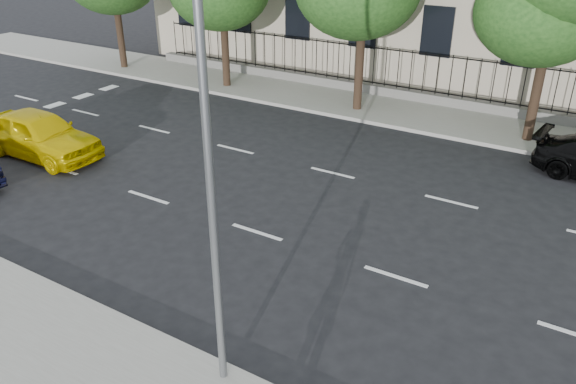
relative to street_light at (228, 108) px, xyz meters
The scene contains 7 objects.
ground 5.99m from the street_light, 144.73° to the left, with size 120.00×120.00×0.00m, color black.
far_sidewalk 16.75m from the street_light, 99.01° to the left, with size 60.00×4.00×0.15m, color gray.
lane_markings 8.67m from the street_light, 110.98° to the left, with size 49.60×4.62×0.01m, color silver, non-canonical shape.
crosswalk 18.42m from the street_light, 158.90° to the left, with size 0.50×12.10×0.01m, color silver, non-canonical shape.
iron_fence 18.21m from the street_light, 98.14° to the left, with size 30.00×0.50×2.20m.
street_light is the anchor object (origin of this frame).
yellow_taxi 13.57m from the street_light, 158.43° to the left, with size 1.94×4.83×1.64m, color #E3C300.
Camera 1 is at (7.53, -8.30, 7.85)m, focal length 35.00 mm.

